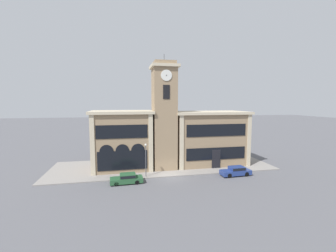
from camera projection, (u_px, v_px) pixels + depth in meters
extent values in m
plane|color=#56565B|center=(170.00, 177.00, 34.18)|extent=(300.00, 300.00, 0.00)
cube|color=gray|center=(163.00, 166.00, 40.09)|extent=(38.21, 12.15, 0.15)
cube|color=#937A5B|center=(164.00, 119.00, 37.82)|extent=(3.80, 3.80, 16.97)
cube|color=beige|center=(164.00, 67.00, 36.92)|extent=(4.50, 4.50, 0.45)
cube|color=#937A5B|center=(164.00, 64.00, 36.87)|extent=(3.50, 3.50, 0.60)
cylinder|color=#4C4C51|center=(164.00, 58.00, 36.77)|extent=(0.10, 0.10, 1.20)
cylinder|color=silver|center=(166.00, 75.00, 35.19)|extent=(1.76, 0.10, 1.76)
cylinder|color=black|center=(167.00, 75.00, 35.12)|extent=(0.14, 0.04, 0.14)
cylinder|color=silver|center=(176.00, 77.00, 37.48)|extent=(0.10, 1.76, 1.76)
cylinder|color=black|center=(176.00, 77.00, 37.49)|extent=(0.04, 0.14, 0.14)
cube|color=black|center=(166.00, 92.00, 35.46)|extent=(1.06, 0.10, 2.20)
cube|color=#937A5B|center=(122.00, 141.00, 38.58)|extent=(9.63, 7.41, 9.50)
cube|color=beige|center=(122.00, 112.00, 38.06)|extent=(10.33, 8.11, 0.45)
cube|color=beige|center=(92.00, 146.00, 34.02)|extent=(0.70, 0.16, 9.50)
cube|color=beige|center=(151.00, 144.00, 35.79)|extent=(0.70, 0.16, 9.50)
cube|color=black|center=(122.00, 132.00, 34.71)|extent=(7.90, 0.10, 2.09)
cube|color=black|center=(123.00, 160.00, 35.18)|extent=(7.70, 0.10, 3.04)
cylinder|color=black|center=(107.00, 152.00, 34.54)|extent=(2.12, 0.06, 2.12)
cylinder|color=black|center=(122.00, 151.00, 35.02)|extent=(2.12, 0.06, 2.12)
cylinder|color=black|center=(138.00, 150.00, 35.49)|extent=(2.12, 0.06, 2.12)
cube|color=#937A5B|center=(208.00, 139.00, 41.70)|extent=(12.90, 7.41, 9.27)
cube|color=beige|center=(209.00, 113.00, 41.20)|extent=(13.60, 8.11, 0.45)
cube|color=beige|center=(182.00, 144.00, 36.82)|extent=(0.70, 0.16, 9.27)
cube|color=beige|center=(249.00, 141.00, 39.24)|extent=(0.70, 0.16, 9.27)
cube|color=black|center=(217.00, 130.00, 37.84)|extent=(10.58, 0.10, 2.04)
cube|color=black|center=(216.00, 159.00, 38.35)|extent=(1.50, 0.12, 3.34)
cube|color=black|center=(216.00, 154.00, 38.25)|extent=(10.58, 0.10, 2.08)
cube|color=#285633|center=(126.00, 180.00, 31.56)|extent=(4.60, 2.02, 0.67)
cube|color=#285633|center=(128.00, 176.00, 31.54)|extent=(2.24, 1.74, 0.52)
cube|color=black|center=(128.00, 176.00, 31.54)|extent=(2.16, 1.77, 0.39)
cylinder|color=black|center=(116.00, 184.00, 30.47)|extent=(0.61, 0.25, 0.61)
cylinder|color=black|center=(116.00, 180.00, 32.01)|extent=(0.61, 0.25, 0.61)
cylinder|color=black|center=(137.00, 182.00, 31.15)|extent=(0.61, 0.25, 0.61)
cylinder|color=black|center=(136.00, 179.00, 32.69)|extent=(0.61, 0.25, 0.61)
cube|color=navy|center=(236.00, 172.00, 34.87)|extent=(4.79, 1.93, 0.70)
cube|color=navy|center=(237.00, 168.00, 34.85)|extent=(2.33, 1.64, 0.53)
cube|color=black|center=(237.00, 168.00, 34.85)|extent=(2.24, 1.67, 0.40)
cylinder|color=black|center=(229.00, 176.00, 33.81)|extent=(0.71, 0.25, 0.71)
cylinder|color=black|center=(225.00, 173.00, 35.25)|extent=(0.71, 0.25, 0.71)
cylinder|color=black|center=(247.00, 174.00, 34.52)|extent=(0.71, 0.25, 0.71)
cylinder|color=black|center=(241.00, 171.00, 35.96)|extent=(0.71, 0.25, 0.71)
cylinder|color=#4C4C51|center=(146.00, 161.00, 33.81)|extent=(0.12, 0.12, 4.70)
sphere|color=silver|center=(146.00, 145.00, 33.55)|extent=(0.36, 0.36, 0.36)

